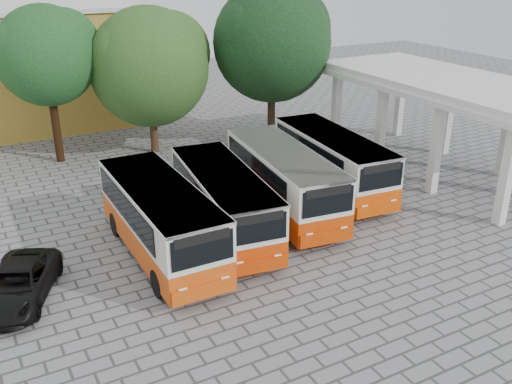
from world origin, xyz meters
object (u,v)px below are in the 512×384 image
parked_car (18,284)px  bus_centre_left (224,200)px  bus_far_left (161,217)px  bus_far_right (332,159)px  bus_centre_right (284,178)px

parked_car → bus_centre_left: bearing=31.8°
bus_centre_left → parked_car: bus_centre_left is taller
bus_far_left → bus_centre_left: bearing=8.6°
bus_far_right → bus_centre_left: bearing=-160.0°
bus_centre_left → parked_car: bearing=-166.0°
bus_centre_left → bus_centre_right: 3.64m
parked_car → bus_centre_right: bearing=33.6°
bus_far_left → parked_car: bus_far_left is taller
bus_centre_left → bus_centre_right: (3.55, 0.81, 0.07)m
bus_far_left → bus_centre_left: size_ratio=1.00×
bus_centre_right → parked_car: bus_centre_right is taller
bus_far_right → parked_car: bearing=-164.5°
bus_far_right → parked_car: (-15.93, -2.98, -1.12)m
bus_far_left → bus_centre_right: size_ratio=0.97×
bus_far_left → bus_far_right: 10.51m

